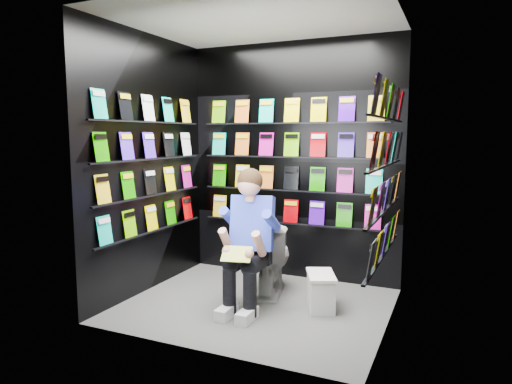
% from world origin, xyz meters
% --- Properties ---
extents(floor, '(2.40, 2.40, 0.00)m').
position_xyz_m(floor, '(0.00, 0.00, 0.00)').
color(floor, '#585855').
rests_on(floor, ground).
extents(ceiling, '(2.40, 2.40, 0.00)m').
position_xyz_m(ceiling, '(0.00, 0.00, 2.60)').
color(ceiling, white).
rests_on(ceiling, floor).
extents(wall_back, '(2.40, 0.04, 2.60)m').
position_xyz_m(wall_back, '(0.00, 1.00, 1.30)').
color(wall_back, black).
rests_on(wall_back, floor).
extents(wall_front, '(2.40, 0.04, 2.60)m').
position_xyz_m(wall_front, '(0.00, -1.00, 1.30)').
color(wall_front, black).
rests_on(wall_front, floor).
extents(wall_left, '(0.04, 2.00, 2.60)m').
position_xyz_m(wall_left, '(-1.20, 0.00, 1.30)').
color(wall_left, black).
rests_on(wall_left, floor).
extents(wall_right, '(0.04, 2.00, 2.60)m').
position_xyz_m(wall_right, '(1.20, 0.00, 1.30)').
color(wall_right, black).
rests_on(wall_right, floor).
extents(comics_back, '(2.10, 0.06, 1.37)m').
position_xyz_m(comics_back, '(0.00, 0.97, 1.31)').
color(comics_back, orange).
rests_on(comics_back, wall_back).
extents(comics_left, '(0.06, 1.70, 1.37)m').
position_xyz_m(comics_left, '(-1.17, 0.00, 1.31)').
color(comics_left, orange).
rests_on(comics_left, wall_left).
extents(comics_right, '(0.06, 1.70, 1.37)m').
position_xyz_m(comics_right, '(1.17, 0.00, 1.31)').
color(comics_right, orange).
rests_on(comics_right, wall_right).
extents(toilet, '(0.58, 0.83, 0.73)m').
position_xyz_m(toilet, '(-0.02, 0.37, 0.37)').
color(toilet, silver).
rests_on(toilet, floor).
extents(longbox, '(0.36, 0.45, 0.30)m').
position_xyz_m(longbox, '(0.58, 0.18, 0.15)').
color(longbox, white).
rests_on(longbox, floor).
extents(longbox_lid, '(0.38, 0.48, 0.03)m').
position_xyz_m(longbox_lid, '(0.58, 0.18, 0.31)').
color(longbox_lid, white).
rests_on(longbox_lid, longbox).
extents(reader, '(0.68, 0.86, 1.40)m').
position_xyz_m(reader, '(-0.02, -0.01, 0.77)').
color(reader, blue).
rests_on(reader, toilet).
extents(held_comic, '(0.28, 0.20, 0.11)m').
position_xyz_m(held_comic, '(-0.02, -0.36, 0.58)').
color(held_comic, green).
rests_on(held_comic, reader).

